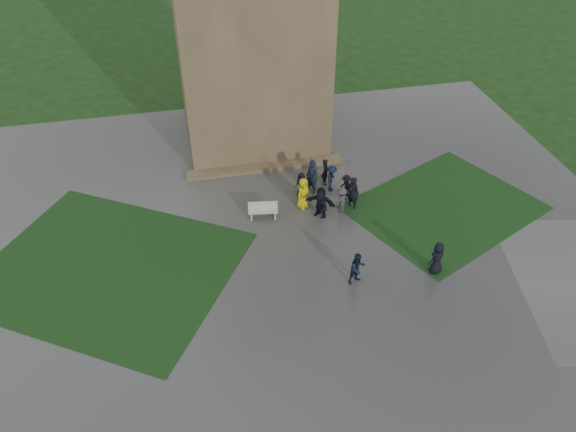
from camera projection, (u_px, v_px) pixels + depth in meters
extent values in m
plane|color=black|center=(310.00, 302.00, 24.05)|extent=(120.00, 120.00, 0.00)
cube|color=#3A3A37|center=(299.00, 270.00, 25.58)|extent=(34.00, 34.00, 0.02)
cube|color=black|center=(109.00, 268.00, 25.69)|extent=(14.10, 13.46, 0.01)
cube|color=black|center=(444.00, 207.00, 29.30)|extent=(11.12, 10.15, 0.01)
cube|color=brown|center=(265.00, 167.00, 32.12)|extent=(9.00, 0.80, 0.22)
cube|color=beige|center=(263.00, 211.00, 28.34)|extent=(1.54, 0.66, 0.06)
cube|color=beige|center=(251.00, 215.00, 28.45)|extent=(0.14, 0.41, 0.42)
cube|color=beige|center=(275.00, 214.00, 28.51)|extent=(0.14, 0.41, 0.42)
cube|color=beige|center=(263.00, 205.00, 28.37)|extent=(1.49, 0.26, 0.40)
imported|color=black|center=(346.00, 187.00, 29.44)|extent=(0.66, 1.03, 1.48)
imported|color=black|center=(332.00, 178.00, 30.07)|extent=(0.91, 1.11, 1.52)
imported|color=black|center=(325.00, 172.00, 30.55)|extent=(0.46, 0.62, 1.56)
imported|color=#3B3C40|center=(313.00, 175.00, 30.03)|extent=(0.78, 0.62, 1.88)
imported|color=black|center=(312.00, 177.00, 29.80)|extent=(0.79, 0.85, 1.95)
imported|color=black|center=(301.00, 185.00, 29.69)|extent=(0.77, 0.85, 1.44)
imported|color=yellow|center=(303.00, 193.00, 28.82)|extent=(1.03, 0.97, 1.74)
imported|color=black|center=(321.00, 202.00, 28.24)|extent=(1.62, 1.33, 1.69)
imported|color=black|center=(321.00, 204.00, 28.32)|extent=(0.90, 1.47, 1.49)
imported|color=#3B3C40|center=(341.00, 200.00, 28.56)|extent=(1.07, 0.88, 1.47)
imported|color=black|center=(353.00, 192.00, 28.77)|extent=(0.76, 0.81, 1.86)
imported|color=#EE6273|center=(343.00, 177.00, 27.67)|extent=(1.02, 1.02, 0.93)
imported|color=#5B3189|center=(347.00, 168.00, 28.68)|extent=(0.91, 0.91, 0.83)
imported|color=black|center=(322.00, 182.00, 27.48)|extent=(0.92, 0.92, 0.84)
imported|color=black|center=(358.00, 268.00, 24.52)|extent=(0.88, 0.67, 1.59)
imported|color=black|center=(437.00, 258.00, 25.01)|extent=(0.94, 0.79, 1.64)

